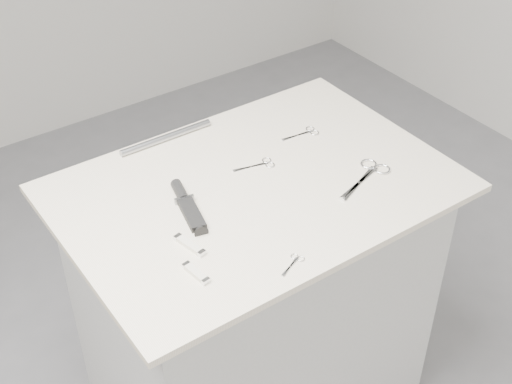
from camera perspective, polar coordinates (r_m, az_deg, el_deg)
plinth at (r=2.15m, az=-0.02°, el=-9.48°), size 0.90×0.60×0.90m
display_board at (r=1.84m, az=-0.02°, el=0.31°), size 1.00×0.70×0.02m
large_shears at (r=1.90m, az=9.08°, el=1.56°), size 0.20×0.11×0.01m
embroidery_scissors_a at (r=1.91m, az=0.36°, el=2.21°), size 0.12×0.05×0.00m
embroidery_scissors_b at (r=2.04m, az=3.99°, el=4.74°), size 0.11×0.05×0.00m
tiny_scissors at (r=1.61m, az=3.02°, el=-5.65°), size 0.08×0.05×0.00m
sheathed_knife at (r=1.77m, az=-5.60°, el=-0.95°), size 0.07×0.20×0.02m
pocket_knife_a at (r=1.59m, az=-4.83°, el=-6.49°), size 0.03×0.08×0.01m
pocket_knife_b at (r=1.65m, az=-5.34°, el=-4.23°), size 0.04×0.09×0.01m
metal_rail at (r=2.02m, az=-7.20°, el=4.36°), size 0.28×0.02×0.02m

